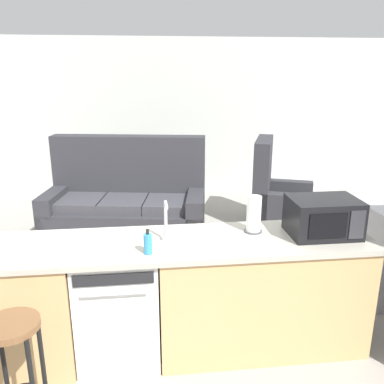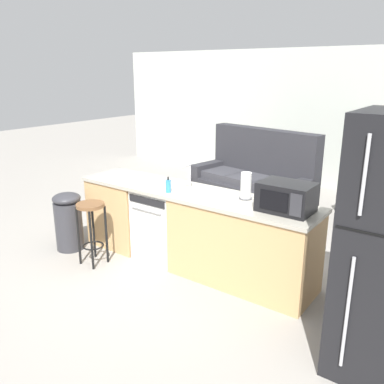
# 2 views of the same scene
# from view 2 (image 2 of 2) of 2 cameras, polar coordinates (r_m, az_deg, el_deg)

# --- Properties ---
(ground_plane) EXTENTS (24.00, 24.00, 0.00)m
(ground_plane) POSITION_cam_2_polar(r_m,az_deg,el_deg) (4.94, -1.59, -9.62)
(ground_plane) COLOR gray
(wall_back) EXTENTS (10.00, 0.06, 2.60)m
(wall_back) POSITION_cam_2_polar(r_m,az_deg,el_deg) (8.11, 18.89, 9.56)
(wall_back) COLOR beige
(wall_back) RESTS_ON ground_plane
(kitchen_counter) EXTENTS (2.94, 0.66, 0.90)m
(kitchen_counter) POSITION_cam_2_polar(r_m,az_deg,el_deg) (4.63, 0.72, -5.75)
(kitchen_counter) COLOR tan
(kitchen_counter) RESTS_ON ground_plane
(dishwasher) EXTENTS (0.58, 0.61, 0.84)m
(dishwasher) POSITION_cam_2_polar(r_m,az_deg,el_deg) (4.91, -3.95, -4.43)
(dishwasher) COLOR white
(dishwasher) RESTS_ON ground_plane
(microwave) EXTENTS (0.50, 0.37, 0.28)m
(microwave) POSITION_cam_2_polar(r_m,az_deg,el_deg) (3.94, 13.10, -0.69)
(microwave) COLOR black
(microwave) RESTS_ON kitchen_counter
(sink_faucet) EXTENTS (0.07, 0.18, 0.30)m
(sink_faucet) POSITION_cam_2_polar(r_m,az_deg,el_deg) (4.52, -0.43, 1.87)
(sink_faucet) COLOR silver
(sink_faucet) RESTS_ON kitchen_counter
(paper_towel_roll) EXTENTS (0.14, 0.14, 0.28)m
(paper_towel_roll) POSITION_cam_2_polar(r_m,az_deg,el_deg) (4.25, 7.58, 0.83)
(paper_towel_roll) COLOR #4C4C51
(paper_towel_roll) RESTS_ON kitchen_counter
(soap_bottle) EXTENTS (0.06, 0.06, 0.18)m
(soap_bottle) POSITION_cam_2_polar(r_m,az_deg,el_deg) (4.46, -3.35, 0.86)
(soap_bottle) COLOR #338CCC
(soap_bottle) RESTS_ON kitchen_counter
(bar_stool) EXTENTS (0.32, 0.32, 0.74)m
(bar_stool) POSITION_cam_2_polar(r_m,az_deg,el_deg) (4.82, -13.95, -3.89)
(bar_stool) COLOR brown
(bar_stool) RESTS_ON ground_plane
(trash_bin) EXTENTS (0.35, 0.35, 0.74)m
(trash_bin) POSITION_cam_2_polar(r_m,az_deg,el_deg) (5.34, -16.95, -3.85)
(trash_bin) COLOR #333338
(trash_bin) RESTS_ON ground_plane
(couch) EXTENTS (2.12, 1.23, 1.27)m
(couch) POSITION_cam_2_polar(r_m,az_deg,el_deg) (6.83, 8.85, 1.29)
(couch) COLOR #2D2D33
(couch) RESTS_ON ground_plane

